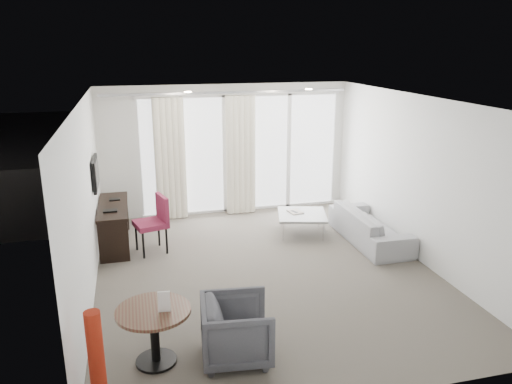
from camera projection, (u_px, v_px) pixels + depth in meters
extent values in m
cube|color=#544D44|center=(266.00, 272.00, 7.64)|extent=(5.00, 6.00, 0.00)
cube|color=white|center=(267.00, 100.00, 6.89)|extent=(5.00, 6.00, 0.00)
cube|color=silver|center=(86.00, 203.00, 6.67)|extent=(0.00, 6.00, 2.60)
cube|color=silver|center=(419.00, 179.00, 7.85)|extent=(0.00, 6.00, 2.60)
cube|color=silver|center=(354.00, 282.00, 4.48)|extent=(5.00, 0.00, 2.60)
cylinder|color=#FFE0B2|center=(188.00, 92.00, 8.17)|extent=(0.12, 0.12, 0.02)
cylinder|color=#FFE0B2|center=(309.00, 89.00, 8.66)|extent=(0.12, 0.12, 0.02)
cylinder|color=maroon|center=(98.00, 369.00, 4.43)|extent=(0.26, 0.26, 1.15)
imported|color=#404147|center=(237.00, 330.00, 5.45)|extent=(0.84, 0.82, 0.70)
imported|color=gray|center=(370.00, 226.00, 8.74)|extent=(0.76, 1.95, 0.57)
cube|color=#4D4D50|center=(228.00, 192.00, 11.90)|extent=(5.60, 3.00, 0.12)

